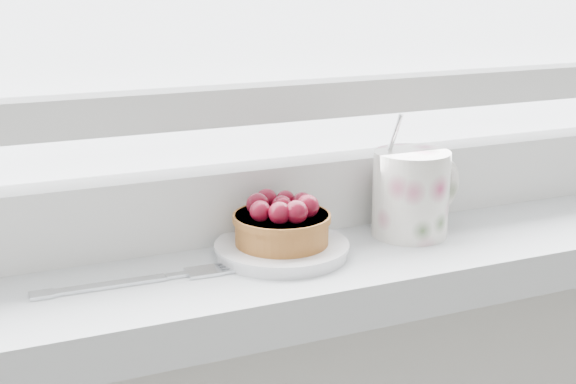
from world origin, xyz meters
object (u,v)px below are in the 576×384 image
raspberry_tart (282,222)px  fork (146,280)px  saucer (282,249)px  floral_mug (413,191)px

raspberry_tart → fork: 0.13m
saucer → floral_mug: 0.15m
saucer → raspberry_tart: raspberry_tart is taller
raspberry_tart → floral_mug: floral_mug is taller
saucer → floral_mug: floral_mug is taller
fork → floral_mug: bearing=3.4°
floral_mug → fork: floral_mug is taller
raspberry_tart → floral_mug: 0.14m
saucer → raspberry_tart: bearing=-105.4°
raspberry_tart → fork: (-0.13, -0.01, -0.03)m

